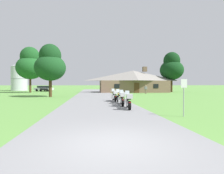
# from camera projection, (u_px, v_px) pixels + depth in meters

# --- Properties ---
(ground_plane) EXTENTS (500.00, 500.00, 0.00)m
(ground_plane) POSITION_uv_depth(u_px,v_px,m) (96.00, 97.00, 25.38)
(ground_plane) COLOR #56893D
(asphalt_driveway) EXTENTS (6.40, 80.00, 0.06)m
(asphalt_driveway) POSITION_uv_depth(u_px,v_px,m) (96.00, 98.00, 23.39)
(asphalt_driveway) COLOR slate
(asphalt_driveway) RESTS_ON ground
(motorcycle_green_nearest_to_camera) EXTENTS (0.68, 2.08, 1.30)m
(motorcycle_green_nearest_to_camera) POSITION_uv_depth(u_px,v_px,m) (129.00, 101.00, 13.25)
(motorcycle_green_nearest_to_camera) COLOR black
(motorcycle_green_nearest_to_camera) RESTS_ON asphalt_driveway
(motorcycle_white_second_in_row) EXTENTS (0.83, 2.08, 1.30)m
(motorcycle_white_second_in_row) POSITION_uv_depth(u_px,v_px,m) (122.00, 99.00, 15.17)
(motorcycle_white_second_in_row) COLOR black
(motorcycle_white_second_in_row) RESTS_ON asphalt_driveway
(motorcycle_yellow_third_in_row) EXTENTS (0.67, 2.08, 1.30)m
(motorcycle_yellow_third_in_row) POSITION_uv_depth(u_px,v_px,m) (120.00, 97.00, 17.32)
(motorcycle_yellow_third_in_row) COLOR black
(motorcycle_yellow_third_in_row) RESTS_ON asphalt_driveway
(motorcycle_black_farthest_in_row) EXTENTS (0.74, 2.08, 1.30)m
(motorcycle_black_farthest_in_row) POSITION_uv_depth(u_px,v_px,m) (115.00, 96.00, 19.20)
(motorcycle_black_farthest_in_row) COLOR black
(motorcycle_black_farthest_in_row) RESTS_ON asphalt_driveway
(stone_lodge) EXTENTS (15.78, 6.87, 5.81)m
(stone_lodge) POSITION_uv_depth(u_px,v_px,m) (133.00, 81.00, 41.51)
(stone_lodge) COLOR brown
(stone_lodge) RESTS_ON ground
(bystander_gray_shirt_near_lodge) EXTENTS (0.54, 0.28, 1.67)m
(bystander_gray_shirt_near_lodge) POSITION_uv_depth(u_px,v_px,m) (146.00, 89.00, 34.87)
(bystander_gray_shirt_near_lodge) COLOR #75664C
(bystander_gray_shirt_near_lodge) RESTS_ON ground
(metal_signpost_roadside) EXTENTS (0.36, 0.06, 2.14)m
(metal_signpost_roadside) POSITION_uv_depth(u_px,v_px,m) (184.00, 93.00, 10.40)
(metal_signpost_roadside) COLOR #9EA0A5
(metal_signpost_roadside) RESTS_ON ground
(tree_left_far) EXTENTS (5.86, 5.86, 9.96)m
(tree_left_far) POSITION_uv_depth(u_px,v_px,m) (30.00, 65.00, 39.89)
(tree_left_far) COLOR #422D19
(tree_left_far) RESTS_ON ground
(tree_right_of_lodge) EXTENTS (5.42, 5.42, 9.34)m
(tree_right_of_lodge) POSITION_uv_depth(u_px,v_px,m) (172.00, 67.00, 42.77)
(tree_right_of_lodge) COLOR #422D19
(tree_right_of_lodge) RESTS_ON ground
(tree_left_near) EXTENTS (4.43, 4.43, 7.66)m
(tree_left_near) POSITION_uv_depth(u_px,v_px,m) (50.00, 64.00, 26.50)
(tree_left_near) COLOR #422D19
(tree_left_near) RESTS_ON ground
(metal_silo_distant) EXTENTS (4.44, 4.44, 7.88)m
(metal_silo_distant) POSITION_uv_depth(u_px,v_px,m) (19.00, 77.00, 51.88)
(metal_silo_distant) COLOR #B2B7BC
(metal_silo_distant) RESTS_ON ground
(parked_silver_suv_far_left) EXTENTS (4.93, 3.08, 1.40)m
(parked_silver_suv_far_left) POSITION_uv_depth(u_px,v_px,m) (44.00, 88.00, 46.70)
(parked_silver_suv_far_left) COLOR #ADAFB7
(parked_silver_suv_far_left) RESTS_ON ground
(parked_black_sedan_far_left) EXTENTS (2.14, 4.32, 1.20)m
(parked_black_sedan_far_left) POSITION_uv_depth(u_px,v_px,m) (46.00, 89.00, 47.37)
(parked_black_sedan_far_left) COLOR black
(parked_black_sedan_far_left) RESTS_ON ground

